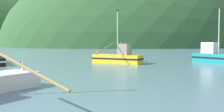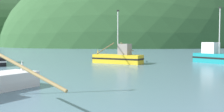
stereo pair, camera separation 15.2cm
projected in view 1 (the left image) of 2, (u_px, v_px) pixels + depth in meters
The scene contains 3 objects.
hill_far_center at pixel (129, 46), 157.53m from camera, with size 149.29×119.44×94.37m, color #2D562D.
fishing_boat_teal at pixel (217, 56), 33.42m from camera, with size 4.85×6.77×7.24m.
fishing_boat_yellow at pixel (118, 57), 33.16m from camera, with size 6.46×8.13×6.85m.
Camera 1 is at (-0.17, 7.95, 2.81)m, focal length 41.32 mm.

